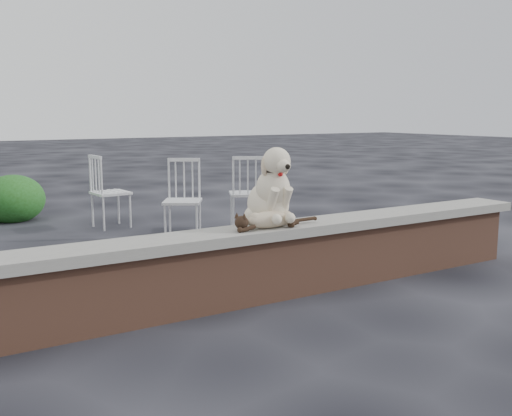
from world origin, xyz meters
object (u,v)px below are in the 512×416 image
chair_e (111,191)px  chair_c (246,192)px  cat (270,218)px  dog (268,185)px  chair_d (183,200)px

chair_e → chair_c: bearing=-129.7°
cat → chair_c: 2.94m
dog → chair_e: size_ratio=0.68×
cat → chair_d: (0.35, 2.43, -0.19)m
chair_c → dog: bearing=88.2°
chair_d → chair_c: 0.99m
cat → chair_d: size_ratio=0.97×
chair_e → cat: bearing=176.3°
chair_d → chair_c: size_ratio=1.00×
dog → chair_d: dog is taller
chair_e → chair_d: (0.48, -1.16, 0.00)m
dog → chair_d: bearing=86.9°
dog → chair_d: 2.33m
dog → cat: 0.29m
dog → chair_e: dog is taller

